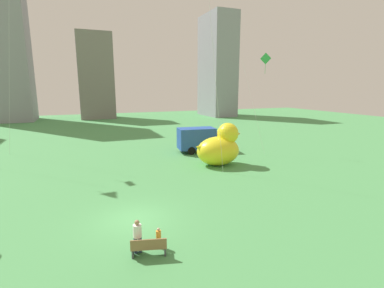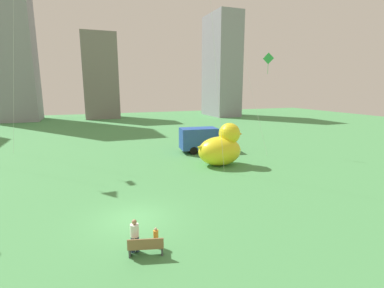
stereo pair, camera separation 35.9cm
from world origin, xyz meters
name	(u,v)px [view 2 (the right image)]	position (x,y,z in m)	size (l,w,h in m)	color
ground_plane	(133,219)	(0.00, 0.00, 0.00)	(140.00, 140.00, 0.00)	#4B9453
park_bench	(146,246)	(-0.04, -3.90, 0.47)	(1.66, 0.84, 0.90)	olive
person_adult	(135,234)	(-0.44, -3.40, 0.89)	(0.39, 0.39, 1.61)	#38476B
person_child	(156,236)	(0.56, -3.34, 0.55)	(0.24, 0.24, 0.99)	silver
giant_inflatable_duck	(221,147)	(10.00, 8.71, 1.74)	(4.94, 3.17, 4.09)	yellow
box_truck	(204,140)	(10.65, 14.52, 1.44)	(6.03, 2.94, 2.85)	#264CA5
city_skyline	(52,48)	(-7.72, 55.74, 15.71)	(72.52, 16.23, 37.59)	gray
kite_green	(267,63)	(17.59, 12.68, 10.20)	(2.81, 3.62, 11.31)	silver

